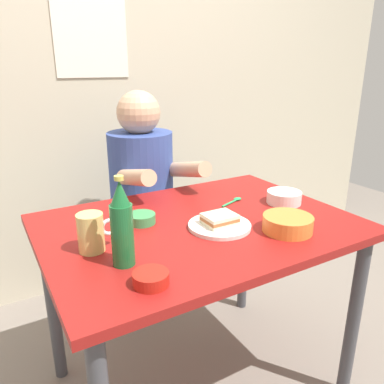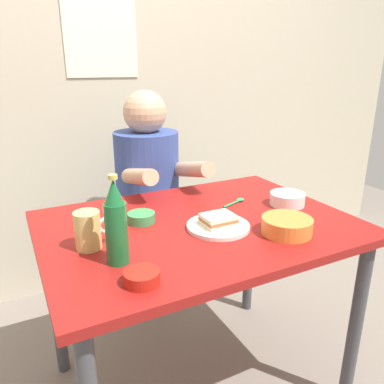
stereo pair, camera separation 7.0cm
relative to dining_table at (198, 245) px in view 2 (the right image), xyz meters
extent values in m
plane|color=slate|center=(0.00, 0.00, -0.65)|extent=(6.00, 6.00, 0.00)
cube|color=#BCB299|center=(0.00, 1.05, 0.65)|extent=(4.40, 0.08, 2.60)
cube|color=silver|center=(-0.05, 1.01, 0.79)|extent=(0.39, 0.01, 0.44)
cube|color=maroon|center=(0.00, 0.00, 0.08)|extent=(1.10, 0.80, 0.03)
cylinder|color=#3F3F44|center=(0.49, -0.34, -0.29)|extent=(0.05, 0.05, 0.71)
cylinder|color=#3F3F44|center=(-0.49, 0.34, -0.29)|extent=(0.05, 0.05, 0.71)
cylinder|color=#3F3F44|center=(0.49, 0.34, -0.29)|extent=(0.05, 0.05, 0.71)
cylinder|color=#4C4C51|center=(0.04, 0.63, -0.44)|extent=(0.08, 0.08, 0.41)
cylinder|color=#2D2D33|center=(0.04, 0.63, -0.22)|extent=(0.34, 0.34, 0.04)
cylinder|color=#33478C|center=(0.04, 0.63, 0.06)|extent=(0.32, 0.32, 0.52)
sphere|color=tan|center=(0.04, 0.63, 0.42)|extent=(0.21, 0.21, 0.21)
cylinder|color=tan|center=(-0.09, 0.38, 0.18)|extent=(0.07, 0.31, 0.14)
cylinder|color=tan|center=(0.17, 0.38, 0.18)|extent=(0.07, 0.31, 0.14)
cylinder|color=silver|center=(0.04, -0.08, 0.10)|extent=(0.22, 0.22, 0.01)
cube|color=beige|center=(0.04, -0.08, 0.11)|extent=(0.11, 0.09, 0.01)
cube|color=#9E592D|center=(0.04, -0.08, 0.13)|extent=(0.11, 0.09, 0.01)
cube|color=beige|center=(0.04, -0.08, 0.14)|extent=(0.11, 0.09, 0.01)
cylinder|color=#D1BC66|center=(-0.40, -0.03, 0.15)|extent=(0.08, 0.08, 0.12)
torus|color=silver|center=(-0.34, -0.03, 0.16)|extent=(0.06, 0.01, 0.06)
cylinder|color=#19602D|center=(-0.34, -0.15, 0.18)|extent=(0.06, 0.06, 0.18)
cone|color=#19602D|center=(-0.34, -0.15, 0.31)|extent=(0.05, 0.05, 0.07)
cylinder|color=#BFB74C|center=(-0.34, -0.15, 0.35)|extent=(0.03, 0.03, 0.01)
cylinder|color=#388C4C|center=(-0.18, 0.10, 0.11)|extent=(0.10, 0.10, 0.03)
cylinder|color=#5B643A|center=(-0.18, 0.10, 0.12)|extent=(0.08, 0.08, 0.02)
cylinder|color=#B21E14|center=(-0.32, -0.29, 0.11)|extent=(0.10, 0.10, 0.03)
cylinder|color=maroon|center=(-0.32, -0.29, 0.12)|extent=(0.08, 0.08, 0.02)
cylinder|color=silver|center=(0.40, -0.01, 0.12)|extent=(0.14, 0.14, 0.05)
cylinder|color=tan|center=(0.40, -0.01, 0.13)|extent=(0.11, 0.11, 0.02)
cylinder|color=orange|center=(0.22, -0.22, 0.12)|extent=(0.17, 0.17, 0.05)
cylinder|color=#B25B2D|center=(0.22, -0.22, 0.13)|extent=(0.14, 0.14, 0.02)
cylinder|color=#26A559|center=(0.21, 0.10, 0.10)|extent=(0.11, 0.05, 0.01)
ellipsoid|color=#26A559|center=(0.26, 0.12, 0.10)|extent=(0.04, 0.02, 0.01)
camera|label=1|loc=(-0.65, -1.07, 0.63)|focal=35.12mm
camera|label=2|loc=(-0.59, -1.10, 0.63)|focal=35.12mm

